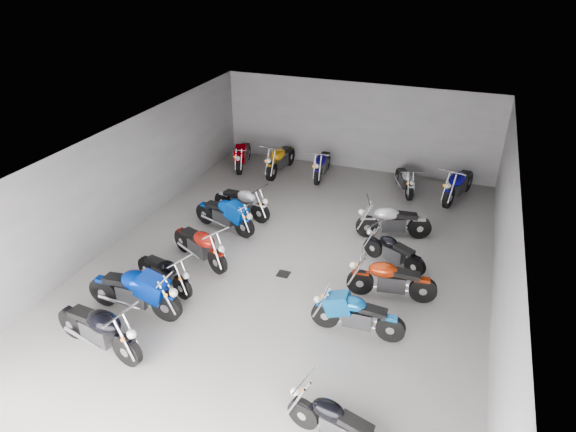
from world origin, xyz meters
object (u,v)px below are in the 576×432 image
Objects in this scene: motorcycle_left_c at (164,272)px; motorcycle_back_e at (405,180)px; motorcycle_right_f at (393,221)px; motorcycle_right_e at (393,251)px; motorcycle_back_c at (322,164)px; motorcycle_left_a at (99,329)px; motorcycle_right_d at (391,279)px; motorcycle_back_a at (243,155)px; motorcycle_back_b at (280,159)px; motorcycle_left_d at (200,245)px; motorcycle_right_c at (357,315)px; drain_grate at (283,274)px; motorcycle_left_e at (225,214)px; motorcycle_left_f at (242,202)px; motorcycle_right_a at (337,423)px; motorcycle_left_b at (135,291)px; motorcycle_back_f at (458,184)px.

motorcycle_left_c reaches higher than motorcycle_back_e.
motorcycle_back_e is at bearing -14.52° from motorcycle_right_f.
motorcycle_right_e is 0.83× the size of motorcycle_back_c.
motorcycle_right_e is (5.06, 5.26, -0.12)m from motorcycle_left_a.
motorcycle_right_d is at bearing 171.68° from motorcycle_right_f.
motorcycle_back_b is at bearing 165.60° from motorcycle_back_a.
motorcycle_left_c is 0.89× the size of motorcycle_right_f.
motorcycle_left_d is 5.43m from motorcycle_right_f.
motorcycle_left_d is 4.69m from motorcycle_right_c.
drain_grate is 0.15× the size of motorcycle_left_e.
motorcycle_right_c is at bearing 108.70° from motorcycle_left_c.
motorcycle_back_e is (-0.18, 7.53, -0.05)m from motorcycle_right_c.
motorcycle_left_d is 4.95m from motorcycle_right_d.
motorcycle_back_b reaches higher than motorcycle_left_f.
motorcycle_left_d reaches higher than motorcycle_back_e.
motorcycle_right_c is (-0.37, 2.83, 0.02)m from motorcycle_right_a.
motorcycle_back_e is (4.61, 9.89, -0.12)m from motorcycle_left_a.
motorcycle_right_a is at bearing 95.18° from motorcycle_left_a.
motorcycle_left_b is 1.19× the size of motorcycle_left_d.
motorcycle_right_c is at bearing 102.07° from motorcycle_left_b.
motorcycle_back_f is (6.28, 7.58, 0.09)m from motorcycle_left_c.
motorcycle_back_f reaches higher than motorcycle_left_e.
motorcycle_left_e is 4.82m from motorcycle_right_f.
motorcycle_right_f is 1.00× the size of motorcycle_back_a.
motorcycle_right_a is 0.93× the size of motorcycle_back_a.
drain_grate is 0.15× the size of motorcycle_back_a.
motorcycle_right_c is at bearing 115.74° from motorcycle_back_a.
motorcycle_right_f is at bearing 128.47° from motorcycle_back_c.
motorcycle_right_e is (4.77, 1.59, -0.08)m from motorcycle_left_d.
motorcycle_back_f is at bearing -13.29° from motorcycle_right_c.
drain_grate is at bearing 120.18° from motorcycle_left_d.
motorcycle_left_a is 5.34m from motorcycle_right_c.
motorcycle_left_d is at bearing -171.83° from motorcycle_left_c.
motorcycle_back_e is at bearing -177.52° from motorcycle_back_b.
motorcycle_back_c reaches higher than motorcycle_left_c.
motorcycle_left_f is at bearing -171.72° from motorcycle_left_a.
motorcycle_left_c is (0.10, 1.03, -0.12)m from motorcycle_left_b.
motorcycle_left_f is at bearing 101.09° from motorcycle_back_a.
motorcycle_right_a is at bearing 165.54° from motorcycle_right_f.
motorcycle_back_e is at bearing 18.38° from motorcycle_back_f.
motorcycle_left_e reaches higher than motorcycle_right_e.
motorcycle_back_b reaches higher than drain_grate.
motorcycle_back_c is at bearing 25.21° from motorcycle_right_f.
motorcycle_right_e is at bearing 90.44° from motorcycle_left_f.
motorcycle_left_a is at bearing 160.32° from motorcycle_right_e.
motorcycle_left_b reaches higher than motorcycle_back_a.
motorcycle_right_e is 0.83× the size of motorcycle_right_f.
motorcycle_back_b reaches higher than motorcycle_back_a.
drain_grate is 0.16× the size of motorcycle_left_d.
motorcycle_back_c is at bearing 176.01° from motorcycle_left_e.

